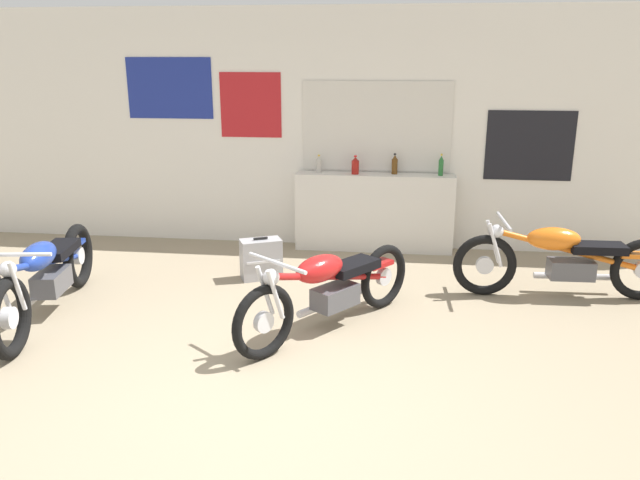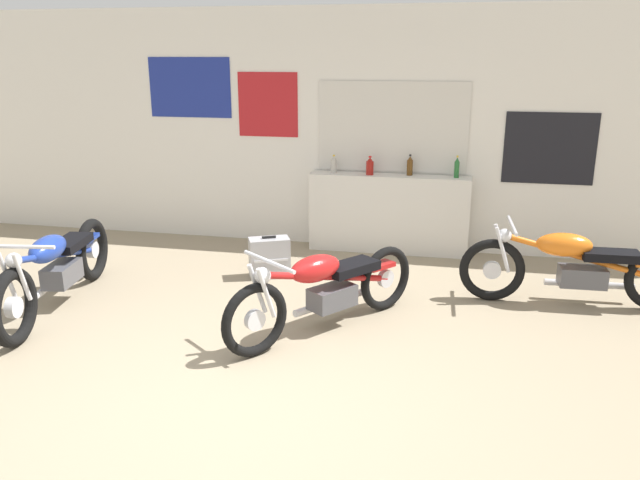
# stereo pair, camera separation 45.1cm
# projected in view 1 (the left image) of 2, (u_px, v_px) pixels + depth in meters

# --- Properties ---
(ground_plane) EXTENTS (24.00, 24.00, 0.00)m
(ground_plane) POSITION_uv_depth(u_px,v_px,m) (255.00, 406.00, 4.18)
(ground_plane) COLOR gray
(wall_back) EXTENTS (10.00, 0.07, 2.80)m
(wall_back) POSITION_uv_depth(u_px,v_px,m) (324.00, 130.00, 7.38)
(wall_back) COLOR silver
(wall_back) RESTS_ON ground_plane
(sill_counter) EXTENTS (1.86, 0.28, 0.92)m
(sill_counter) POSITION_uv_depth(u_px,v_px,m) (374.00, 212.00, 7.41)
(sill_counter) COLOR silver
(sill_counter) RESTS_ON ground_plane
(bottle_leftmost) EXTENTS (0.06, 0.06, 0.21)m
(bottle_leftmost) POSITION_uv_depth(u_px,v_px,m) (319.00, 165.00, 7.34)
(bottle_leftmost) COLOR #B7B2A8
(bottle_leftmost) RESTS_ON sill_counter
(bottle_left_center) EXTENTS (0.09, 0.09, 0.22)m
(bottle_left_center) POSITION_uv_depth(u_px,v_px,m) (355.00, 166.00, 7.26)
(bottle_left_center) COLOR maroon
(bottle_left_center) RESTS_ON sill_counter
(bottle_center) EXTENTS (0.07, 0.07, 0.24)m
(bottle_center) POSITION_uv_depth(u_px,v_px,m) (395.00, 165.00, 7.26)
(bottle_center) COLOR #5B3814
(bottle_center) RESTS_ON sill_counter
(bottle_right_center) EXTENTS (0.06, 0.06, 0.25)m
(bottle_right_center) POSITION_uv_depth(u_px,v_px,m) (441.00, 166.00, 7.17)
(bottle_right_center) COLOR #23662D
(bottle_right_center) RESTS_ON sill_counter
(motorcycle_orange) EXTENTS (2.09, 0.64, 0.76)m
(motorcycle_orange) POSITION_uv_depth(u_px,v_px,m) (564.00, 259.00, 5.95)
(motorcycle_orange) COLOR black
(motorcycle_orange) RESTS_ON ground_plane
(motorcycle_red) EXTENTS (1.31, 1.66, 0.76)m
(motorcycle_red) POSITION_uv_depth(u_px,v_px,m) (329.00, 287.00, 5.23)
(motorcycle_red) COLOR black
(motorcycle_red) RESTS_ON ground_plane
(motorcycle_blue) EXTENTS (0.67, 2.17, 0.80)m
(motorcycle_blue) POSITION_uv_depth(u_px,v_px,m) (47.00, 275.00, 5.50)
(motorcycle_blue) COLOR black
(motorcycle_blue) RESTS_ON ground_plane
(hard_case_silver) EXTENTS (0.47, 0.37, 0.45)m
(hard_case_silver) POSITION_uv_depth(u_px,v_px,m) (261.00, 259.00, 6.52)
(hard_case_silver) COLOR #9E9EA3
(hard_case_silver) RESTS_ON ground_plane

